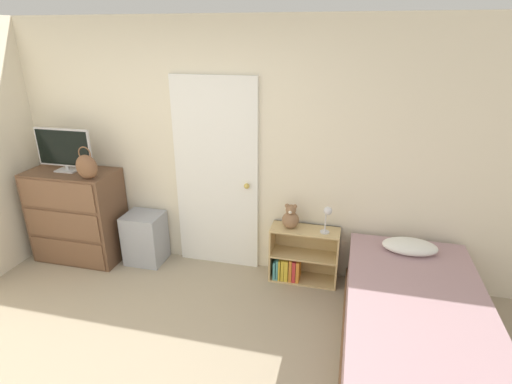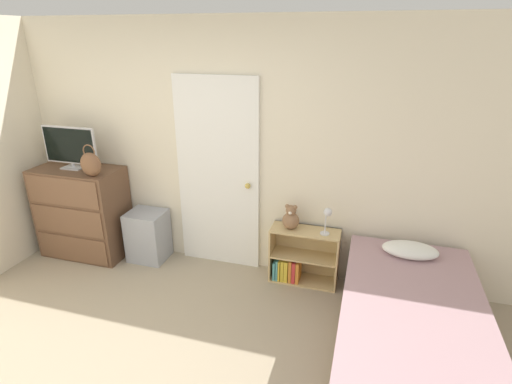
# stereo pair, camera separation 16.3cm
# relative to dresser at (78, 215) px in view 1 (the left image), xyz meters

# --- Properties ---
(wall_back) EXTENTS (10.00, 0.06, 2.55)m
(wall_back) POSITION_rel_dresser_xyz_m (1.42, 0.30, 0.76)
(wall_back) COLOR beige
(wall_back) RESTS_ON ground_plane
(door_closed) EXTENTS (0.88, 0.09, 2.02)m
(door_closed) POSITION_rel_dresser_xyz_m (1.55, 0.25, 0.50)
(door_closed) COLOR white
(door_closed) RESTS_ON ground_plane
(dresser) EXTENTS (0.95, 0.51, 1.02)m
(dresser) POSITION_rel_dresser_xyz_m (0.00, 0.00, 0.00)
(dresser) COLOR brown
(dresser) RESTS_ON ground_plane
(tv) EXTENTS (0.64, 0.16, 0.46)m
(tv) POSITION_rel_dresser_xyz_m (-0.04, 0.01, 0.75)
(tv) COLOR #B7B7BC
(tv) RESTS_ON dresser
(handbag) EXTENTS (0.23, 0.12, 0.34)m
(handbag) POSITION_rel_dresser_xyz_m (0.34, -0.15, 0.64)
(handbag) COLOR brown
(handbag) RESTS_ON dresser
(storage_bin) EXTENTS (0.40, 0.35, 0.57)m
(storage_bin) POSITION_rel_dresser_xyz_m (0.75, 0.08, -0.23)
(storage_bin) COLOR #999EA8
(storage_bin) RESTS_ON ground_plane
(bookshelf) EXTENTS (0.68, 0.26, 0.58)m
(bookshelf) POSITION_rel_dresser_xyz_m (2.44, 0.13, -0.28)
(bookshelf) COLOR tan
(bookshelf) RESTS_ON ground_plane
(teddy_bear) EXTENTS (0.17, 0.17, 0.25)m
(teddy_bear) POSITION_rel_dresser_xyz_m (2.35, 0.12, 0.18)
(teddy_bear) COLOR #8C6647
(teddy_bear) RESTS_ON bookshelf
(desk_lamp) EXTENTS (0.10, 0.10, 0.28)m
(desk_lamp) POSITION_rel_dresser_xyz_m (2.71, 0.09, 0.27)
(desk_lamp) COLOR silver
(desk_lamp) RESTS_ON bookshelf
(bed) EXTENTS (1.07, 1.95, 0.66)m
(bed) POSITION_rel_dresser_xyz_m (3.46, -0.71, -0.24)
(bed) COLOR brown
(bed) RESTS_ON ground_plane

